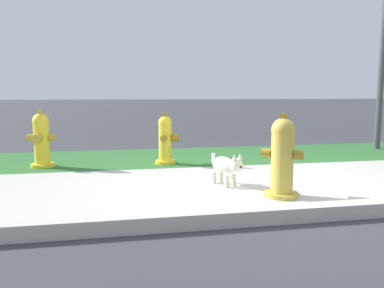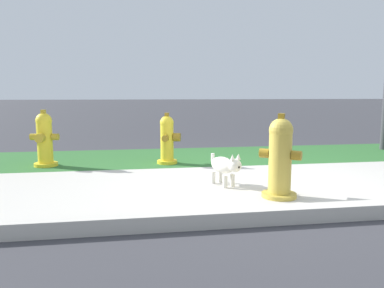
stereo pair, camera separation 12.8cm
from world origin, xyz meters
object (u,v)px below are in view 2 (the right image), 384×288
Objects in this scene: small_white_dog at (225,166)px; fire_hydrant_near_corner at (280,158)px; fire_hydrant_mid_block at (167,139)px; fire_hydrant_by_grass_verge at (45,139)px.

fire_hydrant_near_corner is at bearing 17.40° from small_white_dog.
fire_hydrant_mid_block reaches higher than small_white_dog.
fire_hydrant_by_grass_verge reaches higher than small_white_dog.
fire_hydrant_near_corner reaches higher than small_white_dog.
fire_hydrant_mid_block is at bearing 176.90° from small_white_dog.
fire_hydrant_by_grass_verge is 0.96× the size of fire_hydrant_near_corner.
fire_hydrant_by_grass_verge is at bearing -146.45° from small_white_dog.
small_white_dog is at bearing 154.24° from fire_hydrant_by_grass_verge.
fire_hydrant_near_corner reaches higher than fire_hydrant_mid_block.
small_white_dog is at bearing 165.03° from fire_hydrant_near_corner.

